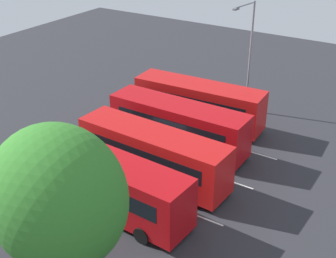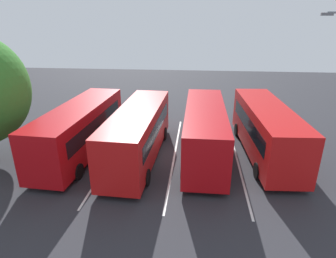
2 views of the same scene
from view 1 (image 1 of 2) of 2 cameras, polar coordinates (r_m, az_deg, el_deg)
ground_plane at (r=30.29m, az=-0.48°, el=-3.76°), size 64.10×64.10×0.00m
bus_far_left at (r=34.18m, az=3.78°, el=3.28°), size 9.79×2.92×3.19m
bus_center_left at (r=30.87m, az=1.23°, el=0.57°), size 9.70×2.62×3.19m
bus_center_right at (r=27.50m, az=-1.89°, el=-3.03°), size 9.78×2.88×3.19m
bus_far_right at (r=25.09m, az=-7.30°, el=-6.55°), size 9.80×2.97×3.19m
pedestrian at (r=29.80m, az=-19.09°, el=-3.65°), size 0.45×0.45×1.77m
street_lamp at (r=35.50m, az=9.92°, el=9.42°), size 0.57×2.77×8.65m
depot_tree at (r=19.61m, az=-13.44°, el=-8.24°), size 6.06×5.46×7.67m
lane_stripe_outer_left at (r=33.26m, az=3.21°, el=-0.76°), size 12.53×0.23×0.01m
lane_stripe_inner_left at (r=30.29m, az=-0.48°, el=-3.75°), size 12.53×0.23×0.01m
lane_stripe_inner_right at (r=27.57m, az=-4.97°, el=-7.34°), size 12.53×0.23×0.01m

